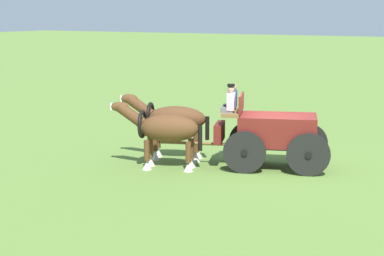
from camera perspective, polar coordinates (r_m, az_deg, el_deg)
ground_plane at (r=20.04m, az=7.89°, el=-3.72°), size 220.00×220.00×0.00m
show_wagon at (r=19.77m, az=7.48°, el=-0.29°), size 5.48×2.78×2.75m
draft_horse_near at (r=19.54m, az=-2.61°, el=-0.14°), size 2.90×1.49×2.14m
draft_horse_off at (r=20.78m, az=-1.87°, el=0.72°), size 2.97×1.50×2.22m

